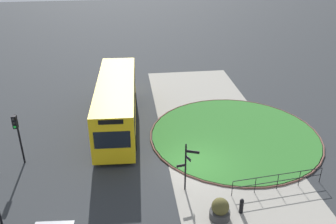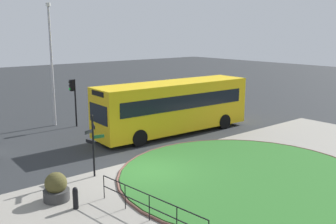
{
  "view_description": "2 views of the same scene",
  "coord_description": "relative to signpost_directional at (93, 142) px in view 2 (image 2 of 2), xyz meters",
  "views": [
    {
      "loc": [
        -17.83,
        3.96,
        12.69
      ],
      "look_at": [
        3.56,
        1.25,
        1.9
      ],
      "focal_mm": 38.82,
      "sensor_mm": 36.0,
      "label": 1
    },
    {
      "loc": [
        -10.28,
        -13.97,
        6.54
      ],
      "look_at": [
        3.78,
        2.95,
        1.92
      ],
      "focal_mm": 41.3,
      "sensor_mm": 36.0,
      "label": 2
    }
  ],
  "objects": [
    {
      "name": "planter_near_signpost",
      "position": [
        -2.39,
        -1.29,
        -1.15
      ],
      "size": [
        1.02,
        1.02,
        1.16
      ],
      "color": "#383838",
      "rests_on": "ground"
    },
    {
      "name": "signpost_directional",
      "position": [
        0.0,
        0.0,
        0.0
      ],
      "size": [
        0.99,
        1.17,
        2.91
      ],
      "color": "black",
      "rests_on": "ground"
    },
    {
      "name": "sidewalk_paving",
      "position": [
        2.2,
        -3.18,
        -1.65
      ],
      "size": [
        32.0,
        7.67,
        0.02
      ],
      "primitive_type": "cube",
      "color": "gray",
      "rests_on": "ground"
    },
    {
      "name": "lamppost_tall",
      "position": [
        2.78,
        10.59,
        2.83
      ],
      "size": [
        0.32,
        0.32,
        8.39
      ],
      "color": "#B7B7BC",
      "rests_on": "ground"
    },
    {
      "name": "traffic_light_near",
      "position": [
        3.64,
        9.33,
        0.77
      ],
      "size": [
        0.49,
        0.28,
        3.3
      ],
      "rotation": [
        0.0,
        0.0,
        3.08
      ],
      "color": "black",
      "rests_on": "ground"
    },
    {
      "name": "grass_kerb_ring",
      "position": [
        5.32,
        -4.34,
        -1.61
      ],
      "size": [
        11.71,
        11.71,
        0.11
      ],
      "primitive_type": "torus",
      "color": "brown",
      "rests_on": "ground"
    },
    {
      "name": "grass_island",
      "position": [
        5.32,
        -4.34,
        -1.61
      ],
      "size": [
        11.4,
        11.4,
        0.1
      ],
      "primitive_type": "cylinder",
      "color": "#2D6B28",
      "rests_on": "ground"
    },
    {
      "name": "bus_yellow",
      "position": [
        7.85,
        3.63,
        0.13
      ],
      "size": [
        10.85,
        3.05,
        3.34
      ],
      "rotation": [
        0.0,
        0.0,
        3.1
      ],
      "color": "yellow",
      "rests_on": "ground"
    },
    {
      "name": "ground",
      "position": [
        2.2,
        -1.02,
        -1.66
      ],
      "size": [
        120.0,
        120.0,
        0.0
      ],
      "primitive_type": "plane",
      "color": "#282B2D"
    },
    {
      "name": "bollard_foreground",
      "position": [
        -2.15,
        -2.45,
        -1.22
      ],
      "size": [
        0.21,
        0.21,
        0.87
      ],
      "color": "black",
      "rests_on": "ground"
    },
    {
      "name": "railing_grass_edge",
      "position": [
        -0.6,
        -4.96,
        -1.01
      ],
      "size": [
        0.58,
        5.27,
        0.99
      ],
      "rotation": [
        0.0,
        0.0,
        4.82
      ],
      "color": "black",
      "rests_on": "ground"
    }
  ]
}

